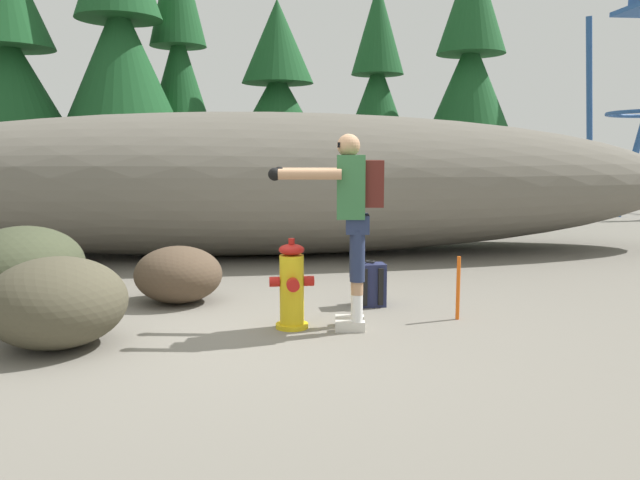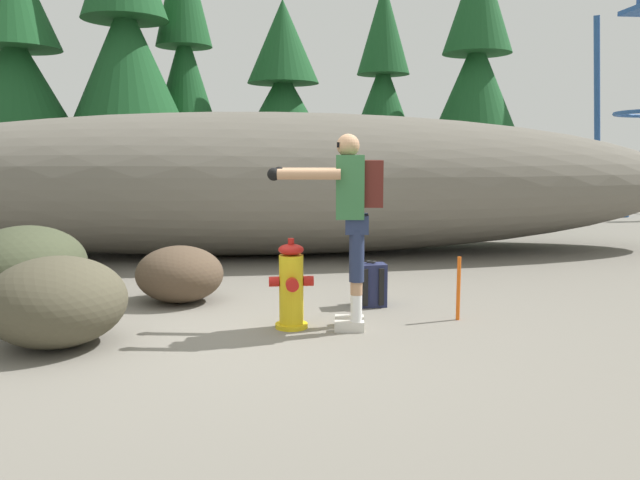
# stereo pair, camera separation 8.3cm
# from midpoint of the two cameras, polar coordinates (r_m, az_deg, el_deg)

# --- Properties ---
(ground_plane) EXTENTS (56.00, 56.00, 0.04)m
(ground_plane) POSITION_cam_midpoint_polar(r_m,az_deg,el_deg) (5.79, -5.43, -8.12)
(ground_plane) COLOR slate
(dirt_embankment) EXTENTS (13.66, 3.20, 2.17)m
(dirt_embankment) POSITION_cam_midpoint_polar(r_m,az_deg,el_deg) (9.99, -5.96, 4.96)
(dirt_embankment) COLOR #666056
(dirt_embankment) RESTS_ON ground_plane
(fire_hydrant) EXTENTS (0.40, 0.34, 0.81)m
(fire_hydrant) POSITION_cam_midpoint_polar(r_m,az_deg,el_deg) (5.75, -2.92, -4.16)
(fire_hydrant) COLOR gold
(fire_hydrant) RESTS_ON ground_plane
(utility_worker) EXTENTS (1.02, 0.61, 1.72)m
(utility_worker) POSITION_cam_midpoint_polar(r_m,az_deg,el_deg) (5.64, 2.31, 3.03)
(utility_worker) COLOR beige
(utility_worker) RESTS_ON ground_plane
(spare_backpack) EXTENTS (0.31, 0.30, 0.47)m
(spare_backpack) POSITION_cam_midpoint_polar(r_m,az_deg,el_deg) (6.62, 4.06, -3.98)
(spare_backpack) COLOR #23284C
(spare_backpack) RESTS_ON ground_plane
(boulder_large) EXTENTS (1.48, 1.62, 0.82)m
(boulder_large) POSITION_cam_midpoint_polar(r_m,az_deg,el_deg) (7.27, -25.05, -2.11)
(boulder_large) COLOR #40462F
(boulder_large) RESTS_ON ground_plane
(boulder_mid) EXTENTS (1.40, 1.42, 0.73)m
(boulder_mid) POSITION_cam_midpoint_polar(r_m,az_deg,el_deg) (5.64, -22.59, -5.09)
(boulder_mid) COLOR #4B4635
(boulder_mid) RESTS_ON ground_plane
(boulder_small) EXTENTS (1.24, 1.23, 0.59)m
(boulder_small) POSITION_cam_midpoint_polar(r_m,az_deg,el_deg) (6.92, -12.73, -2.98)
(boulder_small) COLOR brown
(boulder_small) RESTS_ON ground_plane
(pine_tree_far_left) EXTENTS (2.72, 2.72, 5.68)m
(pine_tree_far_left) POSITION_cam_midpoint_polar(r_m,az_deg,el_deg) (14.26, -25.90, 13.50)
(pine_tree_far_left) COLOR #47331E
(pine_tree_far_left) RESTS_ON ground_plane
(pine_tree_left) EXTENTS (2.66, 2.66, 6.72)m
(pine_tree_left) POSITION_cam_midpoint_polar(r_m,az_deg,el_deg) (14.12, -17.41, 16.33)
(pine_tree_left) COLOR #47331E
(pine_tree_left) RESTS_ON ground_plane
(pine_tree_center) EXTENTS (1.88, 1.88, 6.45)m
(pine_tree_center) POSITION_cam_midpoint_polar(r_m,az_deg,el_deg) (14.90, -12.51, 14.64)
(pine_tree_center) COLOR #47331E
(pine_tree_center) RESTS_ON ground_plane
(pine_tree_right) EXTENTS (2.47, 2.47, 4.92)m
(pine_tree_right) POSITION_cam_midpoint_polar(r_m,az_deg,el_deg) (14.84, -3.91, 12.41)
(pine_tree_right) COLOR #47331E
(pine_tree_right) RESTS_ON ground_plane
(pine_tree_far_right) EXTENTS (1.91, 1.91, 5.53)m
(pine_tree_far_right) POSITION_cam_midpoint_polar(r_m,az_deg,el_deg) (15.75, 4.91, 13.00)
(pine_tree_far_right) COLOR #47331E
(pine_tree_far_right) RESTS_ON ground_plane
(pine_tree_ridge_end) EXTENTS (2.44, 2.44, 6.24)m
(pine_tree_ridge_end) POSITION_cam_midpoint_polar(r_m,az_deg,el_deg) (15.76, 12.96, 14.19)
(pine_tree_ridge_end) COLOR #47331E
(pine_tree_ridge_end) RESTS_ON ground_plane
(survey_stake) EXTENTS (0.04, 0.04, 0.60)m
(survey_stake) POSITION_cam_midpoint_polar(r_m,az_deg,el_deg) (6.19, 11.72, -4.17)
(survey_stake) COLOR #E55914
(survey_stake) RESTS_ON ground_plane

